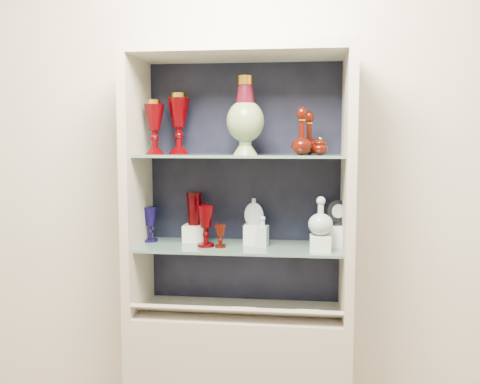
# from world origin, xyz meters

# --- Properties ---
(wall_back) EXTENTS (3.50, 0.02, 2.80)m
(wall_back) POSITION_xyz_m (0.00, 1.75, 1.40)
(wall_back) COLOR beige
(wall_back) RESTS_ON ground
(cabinet_back_panel) EXTENTS (0.98, 0.02, 1.15)m
(cabinet_back_panel) POSITION_xyz_m (0.00, 1.72, 1.32)
(cabinet_back_panel) COLOR black
(cabinet_back_panel) RESTS_ON cabinet_base
(cabinet_side_left) EXTENTS (0.04, 0.40, 1.15)m
(cabinet_side_left) POSITION_xyz_m (-0.48, 1.53, 1.32)
(cabinet_side_left) COLOR beige
(cabinet_side_left) RESTS_ON cabinet_base
(cabinet_side_right) EXTENTS (0.04, 0.40, 1.15)m
(cabinet_side_right) POSITION_xyz_m (0.48, 1.53, 1.32)
(cabinet_side_right) COLOR beige
(cabinet_side_right) RESTS_ON cabinet_base
(cabinet_top_cap) EXTENTS (1.00, 0.40, 0.04)m
(cabinet_top_cap) POSITION_xyz_m (0.00, 1.53, 1.92)
(cabinet_top_cap) COLOR beige
(cabinet_top_cap) RESTS_ON cabinet_side_left
(shelf_lower) EXTENTS (0.92, 0.34, 0.01)m
(shelf_lower) POSITION_xyz_m (0.00, 1.55, 1.04)
(shelf_lower) COLOR slate
(shelf_lower) RESTS_ON cabinet_side_left
(shelf_upper) EXTENTS (0.92, 0.34, 0.01)m
(shelf_upper) POSITION_xyz_m (0.00, 1.55, 1.46)
(shelf_upper) COLOR slate
(shelf_upper) RESTS_ON cabinet_side_left
(label_ledge) EXTENTS (0.92, 0.17, 0.09)m
(label_ledge) POSITION_xyz_m (0.00, 1.42, 0.78)
(label_ledge) COLOR beige
(label_ledge) RESTS_ON cabinet_base
(label_card_0) EXTENTS (0.10, 0.06, 0.03)m
(label_card_0) POSITION_xyz_m (0.31, 1.42, 0.80)
(label_card_0) COLOR white
(label_card_0) RESTS_ON label_ledge
(label_card_1) EXTENTS (0.10, 0.06, 0.03)m
(label_card_1) POSITION_xyz_m (0.03, 1.42, 0.80)
(label_card_1) COLOR white
(label_card_1) RESTS_ON label_ledge
(pedestal_lamp_left) EXTENTS (0.12, 0.12, 0.25)m
(pedestal_lamp_left) POSITION_xyz_m (-0.40, 1.55, 1.59)
(pedestal_lamp_left) COLOR #480002
(pedestal_lamp_left) RESTS_ON shelf_upper
(pedestal_lamp_right) EXTENTS (0.12, 0.12, 0.28)m
(pedestal_lamp_right) POSITION_xyz_m (-0.30, 1.60, 1.61)
(pedestal_lamp_right) COLOR #480002
(pedestal_lamp_right) RESTS_ON shelf_upper
(enamel_urn) EXTENTS (0.18, 0.18, 0.34)m
(enamel_urn) POSITION_xyz_m (0.03, 1.49, 1.64)
(enamel_urn) COLOR #0A4613
(enamel_urn) RESTS_ON shelf_upper
(ruby_decanter_a) EXTENTS (0.10, 0.10, 0.23)m
(ruby_decanter_a) POSITION_xyz_m (0.28, 1.46, 1.59)
(ruby_decanter_a) COLOR #440C04
(ruby_decanter_a) RESTS_ON shelf_upper
(ruby_decanter_b) EXTENTS (0.10, 0.10, 0.21)m
(ruby_decanter_b) POSITION_xyz_m (0.31, 1.56, 1.57)
(ruby_decanter_b) COLOR #440C04
(ruby_decanter_b) RESTS_ON shelf_upper
(lidded_bowl) EXTENTS (0.09, 0.09, 0.08)m
(lidded_bowl) POSITION_xyz_m (0.35, 1.49, 1.51)
(lidded_bowl) COLOR #440C04
(lidded_bowl) RESTS_ON shelf_upper
(cobalt_goblet) EXTENTS (0.09, 0.09, 0.17)m
(cobalt_goblet) POSITION_xyz_m (-0.44, 1.60, 1.13)
(cobalt_goblet) COLOR #0D073F
(cobalt_goblet) RESTS_ON shelf_lower
(ruby_goblet_tall) EXTENTS (0.08, 0.08, 0.19)m
(ruby_goblet_tall) POSITION_xyz_m (-0.15, 1.51, 1.14)
(ruby_goblet_tall) COLOR #480002
(ruby_goblet_tall) RESTS_ON shelf_lower
(ruby_goblet_small) EXTENTS (0.06, 0.06, 0.10)m
(ruby_goblet_small) POSITION_xyz_m (-0.08, 1.50, 1.10)
(ruby_goblet_small) COLOR #440C04
(ruby_goblet_small) RESTS_ON shelf_lower
(riser_ruby_pitcher) EXTENTS (0.10, 0.10, 0.08)m
(riser_ruby_pitcher) POSITION_xyz_m (-0.23, 1.62, 1.09)
(riser_ruby_pitcher) COLOR silver
(riser_ruby_pitcher) RESTS_ON shelf_lower
(ruby_pitcher) EXTENTS (0.14, 0.11, 0.16)m
(ruby_pitcher) POSITION_xyz_m (-0.23, 1.62, 1.21)
(ruby_pitcher) COLOR #480002
(ruby_pitcher) RESTS_ON riser_ruby_pitcher
(clear_square_bottle) EXTENTS (0.06, 0.06, 0.14)m
(clear_square_bottle) POSITION_xyz_m (0.10, 1.53, 1.12)
(clear_square_bottle) COLOR #A0B1B9
(clear_square_bottle) RESTS_ON shelf_lower
(riser_flat_flask) EXTENTS (0.09, 0.09, 0.09)m
(riser_flat_flask) POSITION_xyz_m (0.06, 1.59, 1.09)
(riser_flat_flask) COLOR silver
(riser_flat_flask) RESTS_ON shelf_lower
(flat_flask) EXTENTS (0.10, 0.05, 0.13)m
(flat_flask) POSITION_xyz_m (0.06, 1.59, 1.20)
(flat_flask) COLOR #A7B1BA
(flat_flask) RESTS_ON riser_flat_flask
(riser_clear_round_decanter) EXTENTS (0.09, 0.09, 0.07)m
(riser_clear_round_decanter) POSITION_xyz_m (0.36, 1.47, 1.08)
(riser_clear_round_decanter) COLOR silver
(riser_clear_round_decanter) RESTS_ON shelf_lower
(clear_round_decanter) EXTENTS (0.11, 0.11, 0.16)m
(clear_round_decanter) POSITION_xyz_m (0.36, 1.47, 1.20)
(clear_round_decanter) COLOR #A0B1B9
(clear_round_decanter) RESTS_ON riser_clear_round_decanter
(riser_cameo_medallion) EXTENTS (0.08, 0.08, 0.10)m
(riser_cameo_medallion) POSITION_xyz_m (0.44, 1.56, 1.10)
(riser_cameo_medallion) COLOR silver
(riser_cameo_medallion) RESTS_ON shelf_lower
(cameo_medallion) EXTENTS (0.11, 0.07, 0.12)m
(cameo_medallion) POSITION_xyz_m (0.44, 1.56, 1.21)
(cameo_medallion) COLOR black
(cameo_medallion) RESTS_ON riser_cameo_medallion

